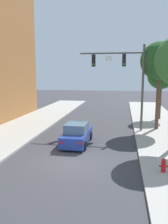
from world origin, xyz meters
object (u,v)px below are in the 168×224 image
object	(u,v)px
traffic_signal_mast	(125,72)
street_tree_third	(161,76)
car_lead_blue	(77,134)
street_tree_second	(160,61)
fire_hydrant	(164,165)

from	to	relation	value
traffic_signal_mast	street_tree_third	world-z (taller)	traffic_signal_mast
car_lead_blue	traffic_signal_mast	bearing A→B (deg)	52.99
car_lead_blue	street_tree_second	size ratio (longest dim) A/B	0.54
street_tree_second	car_lead_blue	bearing A→B (deg)	-139.80
traffic_signal_mast	fire_hydrant	bearing A→B (deg)	-77.21
traffic_signal_mast	car_lead_blue	size ratio (longest dim) A/B	1.76
fire_hydrant	street_tree_second	distance (m)	11.50
traffic_signal_mast	street_tree_third	size ratio (longest dim) A/B	1.19
traffic_signal_mast	street_tree_second	distance (m)	3.28
traffic_signal_mast	street_tree_third	bearing A→B (deg)	56.33
traffic_signal_mast	street_tree_second	bearing A→B (deg)	16.64
street_tree_second	street_tree_third	world-z (taller)	street_tree_second
fire_hydrant	street_tree_third	bearing A→B (deg)	82.75
street_tree_third	street_tree_second	bearing A→B (deg)	-100.64
street_tree_third	car_lead_blue	bearing A→B (deg)	-125.15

